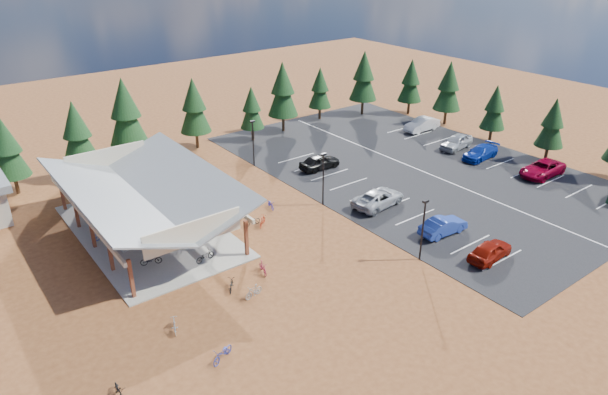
# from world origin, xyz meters

# --- Properties ---
(ground) EXTENTS (140.00, 140.00, 0.00)m
(ground) POSITION_xyz_m (0.00, 0.00, 0.00)
(ground) COLOR brown
(ground) RESTS_ON ground
(asphalt_lot) EXTENTS (27.00, 44.00, 0.04)m
(asphalt_lot) POSITION_xyz_m (18.50, 3.00, 0.02)
(asphalt_lot) COLOR black
(asphalt_lot) RESTS_ON ground
(concrete_pad) EXTENTS (10.60, 18.60, 0.10)m
(concrete_pad) POSITION_xyz_m (-10.00, 7.00, 0.05)
(concrete_pad) COLOR gray
(concrete_pad) RESTS_ON ground
(bike_pavilion) EXTENTS (11.65, 19.40, 4.97)m
(bike_pavilion) POSITION_xyz_m (-10.00, 7.00, 3.82)
(bike_pavilion) COLOR #5B2A1A
(bike_pavilion) RESTS_ON concrete_pad
(lamp_post_0) EXTENTS (0.50, 0.25, 5.14)m
(lamp_post_0) POSITION_xyz_m (5.00, -10.00, 2.98)
(lamp_post_0) COLOR black
(lamp_post_0) RESTS_ON ground
(lamp_post_1) EXTENTS (0.50, 0.25, 5.14)m
(lamp_post_1) POSITION_xyz_m (5.00, 2.00, 2.98)
(lamp_post_1) COLOR black
(lamp_post_1) RESTS_ON ground
(lamp_post_2) EXTENTS (0.50, 0.25, 5.14)m
(lamp_post_2) POSITION_xyz_m (5.00, 14.00, 2.98)
(lamp_post_2) COLOR black
(lamp_post_2) RESTS_ON ground
(trash_bin_0) EXTENTS (0.60, 0.60, 0.90)m
(trash_bin_0) POSITION_xyz_m (-4.77, 3.47, 0.45)
(trash_bin_0) COLOR #463219
(trash_bin_0) RESTS_ON ground
(trash_bin_1) EXTENTS (0.60, 0.60, 0.90)m
(trash_bin_1) POSITION_xyz_m (-2.40, 4.74, 0.45)
(trash_bin_1) COLOR #463219
(trash_bin_1) RESTS_ON ground
(pine_1) EXTENTS (3.28, 3.28, 7.65)m
(pine_1) POSITION_xyz_m (-17.23, 21.97, 4.67)
(pine_1) COLOR #382314
(pine_1) RESTS_ON ground
(pine_2) EXTENTS (3.58, 3.58, 8.34)m
(pine_2) POSITION_xyz_m (-10.93, 21.38, 5.10)
(pine_2) COLOR #382314
(pine_2) RESTS_ON ground
(pine_3) EXTENTS (4.12, 4.12, 9.59)m
(pine_3) POSITION_xyz_m (-5.37, 22.67, 5.86)
(pine_3) COLOR #382314
(pine_3) RESTS_ON ground
(pine_4) EXTENTS (3.60, 3.60, 8.39)m
(pine_4) POSITION_xyz_m (2.65, 22.83, 5.12)
(pine_4) COLOR #382314
(pine_4) RESTS_ON ground
(pine_5) EXTENTS (2.89, 2.89, 6.74)m
(pine_5) POSITION_xyz_m (9.33, 21.09, 4.11)
(pine_5) COLOR #382314
(pine_5) RESTS_ON ground
(pine_6) EXTENTS (3.83, 3.83, 8.93)m
(pine_6) POSITION_xyz_m (14.32, 21.68, 5.46)
(pine_6) COLOR #382314
(pine_6) RESTS_ON ground
(pine_7) EXTENTS (3.06, 3.06, 7.13)m
(pine_7) POSITION_xyz_m (21.29, 22.91, 4.35)
(pine_7) COLOR #382314
(pine_7) RESTS_ON ground
(pine_8) EXTENTS (3.81, 3.81, 8.88)m
(pine_8) POSITION_xyz_m (27.48, 21.04, 5.42)
(pine_8) COLOR #382314
(pine_8) RESTS_ON ground
(pine_10) EXTENTS (3.07, 3.07, 7.15)m
(pine_10) POSITION_xyz_m (32.00, -4.35, 4.36)
(pine_10) COLOR #382314
(pine_10) RESTS_ON ground
(pine_11) EXTENTS (3.02, 3.02, 7.03)m
(pine_11) POSITION_xyz_m (32.29, 3.22, 4.29)
(pine_11) COLOR #382314
(pine_11) RESTS_ON ground
(pine_12) EXTENTS (3.60, 3.60, 8.39)m
(pine_12) POSITION_xyz_m (33.31, 11.10, 5.12)
(pine_12) COLOR #382314
(pine_12) RESTS_ON ground
(pine_13) EXTENTS (3.30, 3.30, 7.69)m
(pine_13) POSITION_xyz_m (32.90, 17.30, 4.69)
(pine_13) COLOR #382314
(pine_13) RESTS_ON ground
(bike_0) EXTENTS (1.72, 1.08, 0.85)m
(bike_0) POSITION_xyz_m (-12.00, 1.75, 0.53)
(bike_0) COLOR black
(bike_0) RESTS_ON concrete_pad
(bike_1) EXTENTS (1.67, 0.60, 0.99)m
(bike_1) POSITION_xyz_m (-12.45, 4.73, 0.59)
(bike_1) COLOR gray
(bike_1) RESTS_ON concrete_pad
(bike_2) EXTENTS (1.91, 0.89, 0.97)m
(bike_2) POSITION_xyz_m (-13.60, 7.73, 0.58)
(bike_2) COLOR #253595
(bike_2) RESTS_ON concrete_pad
(bike_3) EXTENTS (1.67, 0.94, 0.97)m
(bike_3) POSITION_xyz_m (-10.82, 14.61, 0.58)
(bike_3) COLOR maroon
(bike_3) RESTS_ON concrete_pad
(bike_4) EXTENTS (1.76, 0.89, 0.88)m
(bike_4) POSITION_xyz_m (-8.48, -0.27, 0.54)
(bike_4) COLOR black
(bike_4) RESTS_ON concrete_pad
(bike_5) EXTENTS (1.85, 1.07, 1.07)m
(bike_5) POSITION_xyz_m (-9.14, 2.73, 0.64)
(bike_5) COLOR #A1A3A9
(bike_5) RESTS_ON concrete_pad
(bike_6) EXTENTS (1.82, 1.14, 0.90)m
(bike_6) POSITION_xyz_m (-8.54, 8.67, 0.55)
(bike_6) COLOR navy
(bike_6) RESTS_ON concrete_pad
(bike_7) EXTENTS (1.61, 0.74, 0.93)m
(bike_7) POSITION_xyz_m (-6.98, 12.93, 0.57)
(bike_7) COLOR maroon
(bike_7) RESTS_ON concrete_pad
(bike_8) EXTENTS (0.64, 1.60, 0.82)m
(bike_8) POSITION_xyz_m (-18.61, -9.62, 0.41)
(bike_8) COLOR black
(bike_8) RESTS_ON ground
(bike_9) EXTENTS (0.97, 1.60, 0.93)m
(bike_9) POSITION_xyz_m (-13.85, -6.38, 0.46)
(bike_9) COLOR #9DA3A7
(bike_9) RESTS_ON ground
(bike_10) EXTENTS (1.89, 1.33, 0.94)m
(bike_10) POSITION_xyz_m (-12.71, -10.53, 0.47)
(bike_10) COLOR navy
(bike_10) RESTS_ON ground
(bike_11) EXTENTS (0.80, 1.62, 0.93)m
(bike_11) POSITION_xyz_m (-5.76, -4.22, 0.47)
(bike_11) COLOR maroon
(bike_11) RESTS_ON ground
(bike_12) EXTENTS (1.32, 1.53, 0.80)m
(bike_12) POSITION_xyz_m (-8.74, -4.65, 0.40)
(bike_12) COLOR black
(bike_12) RESTS_ON ground
(bike_13) EXTENTS (1.60, 0.73, 0.93)m
(bike_13) POSITION_xyz_m (-7.91, -6.35, 0.46)
(bike_13) COLOR gray
(bike_13) RESTS_ON ground
(bike_14) EXTENTS (0.94, 1.64, 0.82)m
(bike_14) POSITION_xyz_m (0.70, 4.32, 0.41)
(bike_14) COLOR #10118F
(bike_14) RESTS_ON ground
(bike_15) EXTENTS (1.47, 1.35, 0.94)m
(bike_15) POSITION_xyz_m (-1.75, 1.97, 0.47)
(bike_15) COLOR #9B240F
(bike_15) RESTS_ON ground
(bike_16) EXTENTS (1.58, 0.60, 0.82)m
(bike_16) POSITION_xyz_m (-2.45, 2.52, 0.41)
(bike_16) COLOR black
(bike_16) RESTS_ON ground
(car_0) EXTENTS (4.50, 2.14, 1.48)m
(car_0) POSITION_xyz_m (9.35, -13.22, 0.78)
(car_0) COLOR maroon
(car_0) RESTS_ON asphalt_lot
(car_1) EXTENTS (4.57, 1.82, 1.48)m
(car_1) POSITION_xyz_m (9.56, -8.44, 0.78)
(car_1) COLOR #243E9F
(car_1) RESTS_ON asphalt_lot
(car_2) EXTENTS (5.81, 3.21, 1.54)m
(car_2) POSITION_xyz_m (8.95, -1.31, 0.81)
(car_2) COLOR #B0B4B8
(car_2) RESTS_ON asphalt_lot
(car_4) EXTENTS (4.65, 1.89, 1.58)m
(car_4) POSITION_xyz_m (10.15, 8.96, 0.83)
(car_4) COLOR black
(car_4) RESTS_ON asphalt_lot
(car_6) EXTENTS (5.67, 2.67, 1.57)m
(car_6) POSITION_xyz_m (27.55, -6.57, 0.82)
(car_6) COLOR maroon
(car_6) RESTS_ON asphalt_lot
(car_7) EXTENTS (5.20, 2.43, 1.47)m
(car_7) POSITION_xyz_m (26.46, 0.34, 0.77)
(car_7) COLOR #0B299A
(car_7) RESTS_ON asphalt_lot
(car_8) EXTENTS (5.12, 2.62, 1.67)m
(car_8) POSITION_xyz_m (26.89, 4.06, 0.87)
(car_8) COLOR #ABAFB3
(car_8) RESTS_ON asphalt_lot
(car_9) EXTENTS (5.10, 1.82, 1.67)m
(car_9) POSITION_xyz_m (28.62, 10.99, 0.88)
(car_9) COLOR silver
(car_9) RESTS_ON asphalt_lot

